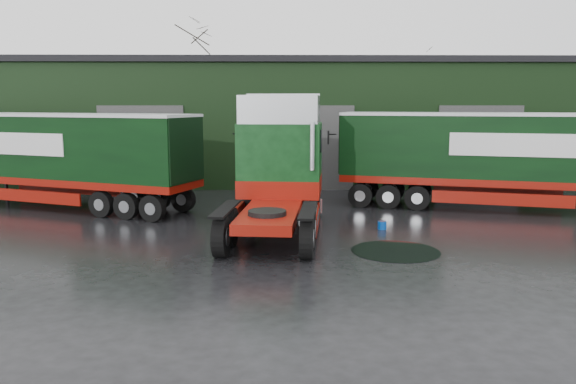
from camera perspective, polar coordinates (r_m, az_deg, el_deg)
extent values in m
plane|color=black|center=(13.21, -2.95, -9.10)|extent=(100.00, 100.00, 0.00)
cube|color=black|center=(32.60, 1.78, 7.06)|extent=(32.00, 12.00, 6.00)
cube|color=black|center=(32.65, 1.81, 12.60)|extent=(32.40, 12.40, 0.30)
cylinder|color=#063796|center=(18.74, 9.54, -3.35)|extent=(0.29, 0.29, 0.27)
cylinder|color=black|center=(16.09, 10.86, -5.91)|extent=(2.49, 2.49, 0.01)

